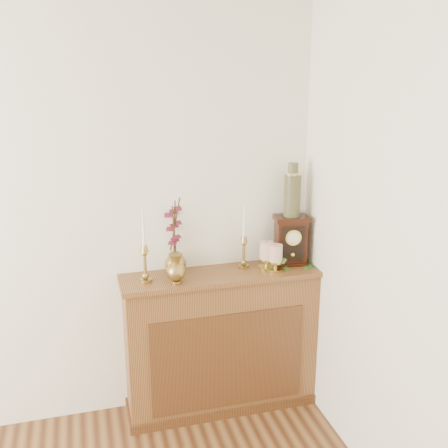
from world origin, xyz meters
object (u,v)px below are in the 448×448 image
object	(u,v)px
ginger_jar	(174,237)
bud_vase	(176,269)
candlestick_center	(244,247)
ceramic_vase	(292,193)
mantel_clock	(291,240)
candlestick_left	(145,258)

from	to	relation	value
ginger_jar	bud_vase	bearing A→B (deg)	-98.68
candlestick_center	ceramic_vase	distance (m)	0.45
ceramic_vase	mantel_clock	bearing A→B (deg)	-98.94
candlestick_left	candlestick_center	bearing A→B (deg)	6.42
candlestick_center	candlestick_left	bearing A→B (deg)	-173.58
candlestick_left	ginger_jar	world-z (taller)	ginger_jar
candlestick_left	candlestick_center	world-z (taller)	candlestick_left
candlestick_left	mantel_clock	xyz separation A→B (m)	(0.93, 0.06, 0.00)
ginger_jar	ceramic_vase	distance (m)	0.78
mantel_clock	ceramic_vase	distance (m)	0.31
candlestick_center	ginger_jar	size ratio (longest dim) A/B	0.87
candlestick_center	bud_vase	distance (m)	0.48
candlestick_center	bud_vase	bearing A→B (deg)	-162.24
mantel_clock	ceramic_vase	size ratio (longest dim) A/B	0.94
candlestick_left	mantel_clock	size ratio (longest dim) A/B	1.46
candlestick_center	ceramic_vase	world-z (taller)	ceramic_vase
bud_vase	ceramic_vase	size ratio (longest dim) A/B	0.54
candlestick_left	ginger_jar	distance (m)	0.25
candlestick_left	bud_vase	size ratio (longest dim) A/B	2.53
bud_vase	ginger_jar	world-z (taller)	ginger_jar
candlestick_center	mantel_clock	world-z (taller)	candlestick_center
candlestick_left	ceramic_vase	size ratio (longest dim) A/B	1.36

